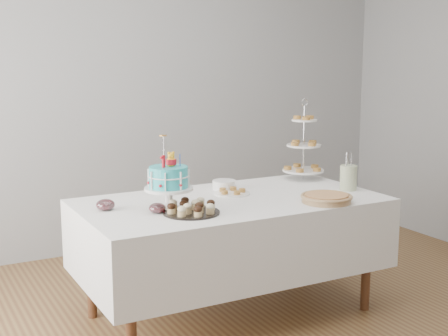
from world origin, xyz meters
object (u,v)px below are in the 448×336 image
birthday_cake (169,190)px  jam_bowl_a (157,208)px  cupcake_tray (191,207)px  pie (326,198)px  jam_bowl_b (105,205)px  table (231,234)px  pastry_plate (232,192)px  tiered_stand (304,146)px  plate_stack (224,185)px  utensil_pitcher (348,177)px

birthday_cake → jam_bowl_a: (-0.09, -0.04, -0.09)m
cupcake_tray → pie: 0.87m
birthday_cake → jam_bowl_b: 0.39m
table → cupcake_tray: (-0.38, -0.21, 0.26)m
birthday_cake → jam_bowl_a: birthday_cake is taller
cupcake_tray → pastry_plate: 0.56m
pie → tiered_stand: bearing=65.8°
tiered_stand → jam_bowl_b: bearing=-172.3°
table → tiered_stand: bearing=22.1°
cupcake_tray → pie: cupcake_tray is taller
cupcake_tray → plate_stack: 0.69m
jam_bowl_a → pastry_plate: bearing=19.9°
birthday_cake → plate_stack: 0.66m
jam_bowl_a → table: bearing=10.5°
jam_bowl_a → utensil_pitcher: 1.39m
pastry_plate → jam_bowl_a: (-0.62, -0.23, 0.01)m
pie → jam_bowl_b: 1.36m
tiered_stand → utensil_pitcher: bearing=-83.6°
cupcake_tray → pastry_plate: cupcake_tray is taller
pie → jam_bowl_a: bearing=166.1°
pie → tiered_stand: 0.77m
table → pie: (0.49, -0.36, 0.26)m
tiered_stand → utensil_pitcher: 0.48m
pastry_plate → jam_bowl_a: 0.66m
plate_stack → pastry_plate: size_ratio=0.68×
tiered_stand → jam_bowl_b: size_ratio=5.30×
utensil_pitcher → table: bearing=177.1°
pastry_plate → jam_bowl_b: bearing=-178.8°
birthday_cake → utensil_pitcher: (1.30, -0.07, -0.03)m
tiered_stand → pie: bearing=-114.2°
birthday_cake → pastry_plate: size_ratio=1.89×
birthday_cake → pie: 0.99m
birthday_cake → plate_stack: bearing=19.1°
birthday_cake → pie: size_ratio=1.37×
jam_bowl_a → utensil_pitcher: bearing=-1.3°
pastry_plate → jam_bowl_a: size_ratio=2.37×
cupcake_tray → jam_bowl_b: cupcake_tray is taller
cupcake_tray → utensil_pitcher: (1.22, 0.07, 0.05)m
cupcake_tray → pie: (0.86, -0.15, -0.01)m
plate_stack → jam_bowl_b: size_ratio=1.42×
jam_bowl_a → tiered_stand: bearing=17.5°
pastry_plate → jam_bowl_b: (-0.87, -0.02, 0.02)m
tiered_stand → pastry_plate: bearing=-164.6°
table → pastry_plate: size_ratio=8.12×
table → plate_stack: size_ratio=12.02×
birthday_cake → jam_bowl_b: bearing=140.3°
birthday_cake → table: bearing=-4.7°
birthday_cake → pie: bearing=-29.9°
birthday_cake → pastry_plate: birthday_cake is taller
tiered_stand → plate_stack: (-0.69, -0.04, -0.22)m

